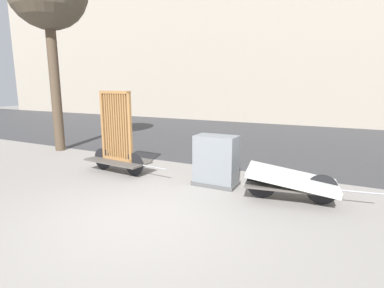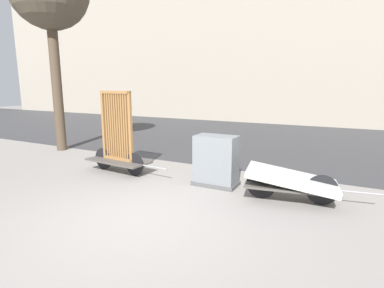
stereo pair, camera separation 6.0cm
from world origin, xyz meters
name	(u,v)px [view 1 (the left image)]	position (x,y,z in m)	size (l,w,h in m)	color
ground_plane	(140,217)	(0.00, 0.00, 0.00)	(60.00, 60.00, 0.00)	gray
road_strip	(265,138)	(0.00, 8.56, 0.00)	(56.00, 10.21, 0.01)	#38383A
bike_cart_with_bedframe	(117,146)	(-2.09, 1.90, 0.68)	(2.39, 0.85, 2.03)	#4C4742
bike_cart_with_mattress	(292,181)	(2.10, 1.90, 0.40)	(2.40, 1.12, 0.63)	#4C4742
utility_cabinet	(216,162)	(0.47, 2.12, 0.51)	(0.96, 0.57, 1.10)	#4C4C4C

